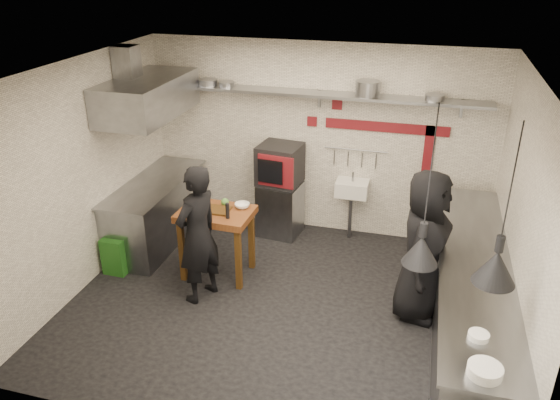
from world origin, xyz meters
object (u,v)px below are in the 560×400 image
(chef_left, at_px, (198,235))
(green_bin, at_px, (117,254))
(chef_right, at_px, (424,246))
(combi_oven, at_px, (280,164))
(oven_stand, at_px, (280,209))
(prep_table, at_px, (217,243))

(chef_left, bearing_deg, green_bin, -79.69)
(chef_right, bearing_deg, chef_left, 112.22)
(combi_oven, xyz_separation_m, chef_left, (-0.48, -1.91, -0.23))
(oven_stand, xyz_separation_m, green_bin, (-1.80, -1.60, -0.15))
(oven_stand, relative_size, prep_table, 0.87)
(combi_oven, xyz_separation_m, green_bin, (-1.78, -1.65, -0.84))
(green_bin, height_order, chef_left, chef_left)
(oven_stand, bearing_deg, chef_left, -98.20)
(oven_stand, distance_m, combi_oven, 0.69)
(oven_stand, relative_size, combi_oven, 1.37)
(chef_left, relative_size, chef_right, 0.96)
(combi_oven, bearing_deg, chef_left, -97.27)
(prep_table, xyz_separation_m, chef_left, (-0.01, -0.55, 0.40))
(combi_oven, height_order, chef_right, chef_right)
(oven_stand, bearing_deg, chef_right, -29.10)
(oven_stand, bearing_deg, prep_table, -103.60)
(combi_oven, distance_m, chef_left, 1.99)
(oven_stand, height_order, combi_oven, combi_oven)
(prep_table, xyz_separation_m, chef_right, (2.57, -0.19, 0.44))
(combi_oven, distance_m, prep_table, 1.57)
(oven_stand, distance_m, chef_left, 1.98)
(green_bin, height_order, chef_right, chef_right)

